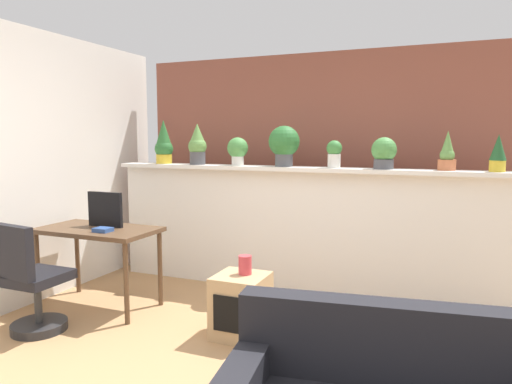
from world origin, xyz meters
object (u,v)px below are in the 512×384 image
at_px(potted_plant_6, 447,154).
at_px(office_chair, 31,286).
at_px(side_cube_shelf, 241,306).
at_px(desk, 98,237).
at_px(potted_plant_5, 384,153).
at_px(potted_plant_3, 284,144).
at_px(vase_on_shelf, 245,265).
at_px(potted_plant_2, 238,150).
at_px(potted_plant_4, 334,153).
at_px(tv_monitor, 105,209).
at_px(book_on_desk, 103,230).
at_px(potted_plant_1, 197,145).
at_px(potted_plant_7, 498,153).
at_px(potted_plant_0, 164,144).

distance_m(potted_plant_6, office_chair, 3.70).
relative_size(office_chair, side_cube_shelf, 1.82).
bearing_deg(potted_plant_6, desk, -159.08).
bearing_deg(potted_plant_5, potted_plant_3, 179.43).
xyz_separation_m(potted_plant_6, vase_on_shelf, (-1.44, -1.19, -0.86)).
distance_m(potted_plant_2, potted_plant_4, 1.03).
relative_size(potted_plant_2, potted_plant_3, 0.72).
relative_size(potted_plant_5, tv_monitor, 0.80).
bearing_deg(book_on_desk, desk, 143.04).
bearing_deg(potted_plant_1, potted_plant_3, 1.42).
bearing_deg(book_on_desk, potted_plant_7, 20.90).
xyz_separation_m(potted_plant_0, potted_plant_1, (0.45, -0.03, -0.01)).
distance_m(potted_plant_1, potted_plant_2, 0.47).
xyz_separation_m(potted_plant_2, tv_monitor, (-0.89, -1.03, -0.54)).
height_order(potted_plant_0, potted_plant_5, potted_plant_0).
height_order(potted_plant_0, potted_plant_3, potted_plant_0).
relative_size(potted_plant_6, book_on_desk, 2.36).
height_order(potted_plant_1, vase_on_shelf, potted_plant_1).
bearing_deg(potted_plant_7, potted_plant_1, -179.75).
xyz_separation_m(desk, tv_monitor, (0.02, 0.08, 0.25)).
height_order(office_chair, side_cube_shelf, office_chair).
height_order(tv_monitor, office_chair, tv_monitor).
distance_m(potted_plant_0, office_chair, 2.13).
distance_m(desk, vase_on_shelf, 1.52).
height_order(potted_plant_2, potted_plant_3, potted_plant_3).
relative_size(desk, office_chair, 1.21).
height_order(potted_plant_7, tv_monitor, potted_plant_7).
bearing_deg(potted_plant_3, vase_on_shelf, -85.88).
bearing_deg(potted_plant_6, office_chair, -149.12).
distance_m(potted_plant_0, potted_plant_5, 2.41).
bearing_deg(potted_plant_3, office_chair, -130.26).
height_order(potted_plant_4, desk, potted_plant_4).
height_order(vase_on_shelf, book_on_desk, book_on_desk).
height_order(potted_plant_4, office_chair, potted_plant_4).
distance_m(potted_plant_1, potted_plant_3, 0.98).
xyz_separation_m(potted_plant_4, vase_on_shelf, (-0.43, -1.16, -0.86)).
relative_size(potted_plant_1, potted_plant_2, 1.51).
bearing_deg(tv_monitor, potted_plant_6, 19.70).
bearing_deg(potted_plant_5, potted_plant_7, -0.13).
xyz_separation_m(potted_plant_1, potted_plant_6, (2.51, 0.05, -0.07)).
bearing_deg(side_cube_shelf, potted_plant_3, 93.11).
bearing_deg(potted_plant_0, side_cube_shelf, -39.15).
bearing_deg(desk, vase_on_shelf, -2.39).
distance_m(potted_plant_0, potted_plant_7, 3.35).
xyz_separation_m(potted_plant_4, book_on_desk, (-1.78, -1.22, -0.66)).
xyz_separation_m(potted_plant_2, potted_plant_6, (2.04, 0.02, -0.02)).
bearing_deg(potted_plant_3, side_cube_shelf, -86.89).
height_order(potted_plant_3, desk, potted_plant_3).
distance_m(potted_plant_4, side_cube_shelf, 1.75).
bearing_deg(potted_plant_5, potted_plant_1, -179.57).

